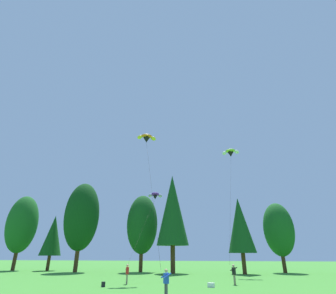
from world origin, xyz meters
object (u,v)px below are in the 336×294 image
(parafoil_kite_far_lime_white, at_px, (231,153))
(picnic_cooler, at_px, (211,285))
(kite_flyer_far, at_px, (234,273))
(parafoil_kite_mid_orange, at_px, (147,138))
(kite_flyer_near, at_px, (127,272))
(kite_flyer_mid, at_px, (166,281))
(backpack, at_px, (103,284))
(parafoil_kite_high_purple, at_px, (155,196))

(parafoil_kite_far_lime_white, relative_size, picnic_cooler, 31.84)
(kite_flyer_far, relative_size, parafoil_kite_mid_orange, 0.11)
(picnic_cooler, bearing_deg, kite_flyer_near, 14.05)
(parafoil_kite_far_lime_white, bearing_deg, picnic_cooler, -104.12)
(kite_flyer_near, distance_m, picnic_cooler, 7.81)
(parafoil_kite_mid_orange, bearing_deg, kite_flyer_mid, -67.37)
(kite_flyer_mid, height_order, backpack, kite_flyer_mid)
(picnic_cooler, bearing_deg, kite_flyer_far, -110.65)
(parafoil_kite_mid_orange, relative_size, parafoil_kite_far_lime_white, 0.93)
(parafoil_kite_high_purple, bearing_deg, parafoil_kite_mid_orange, -80.87)
(parafoil_kite_high_purple, xyz_separation_m, picnic_cooler, (10.13, -22.18, -12.47))
(parafoil_kite_mid_orange, height_order, picnic_cooler, parafoil_kite_mid_orange)
(backpack, bearing_deg, kite_flyer_near, -69.46)
(parafoil_kite_high_purple, distance_m, backpack, 26.64)
(backpack, bearing_deg, kite_flyer_mid, -170.89)
(parafoil_kite_high_purple, distance_m, picnic_cooler, 27.39)
(parafoil_kite_far_lime_white, bearing_deg, parafoil_kite_high_purple, 152.33)
(kite_flyer_far, bearing_deg, parafoil_kite_far_lime_white, 82.38)
(kite_flyer_near, height_order, kite_flyer_far, same)
(kite_flyer_far, xyz_separation_m, backpack, (-11.03, -3.62, -0.80))
(kite_flyer_far, distance_m, picnic_cooler, 3.18)
(kite_flyer_near, xyz_separation_m, kite_flyer_mid, (5.14, -7.67, 0.01))
(kite_flyer_near, relative_size, parafoil_kite_high_purple, 0.08)
(parafoil_kite_far_lime_white, relative_size, backpack, 41.39)
(kite_flyer_far, xyz_separation_m, picnic_cooler, (-2.06, -2.27, -0.83))
(kite_flyer_far, height_order, backpack, kite_flyer_far)
(kite_flyer_near, relative_size, kite_flyer_far, 1.00)
(kite_flyer_mid, xyz_separation_m, picnic_cooler, (2.56, 6.67, -0.83))
(kite_flyer_mid, height_order, parafoil_kite_mid_orange, parafoil_kite_mid_orange)
(parafoil_kite_mid_orange, bearing_deg, kite_flyer_far, -15.09)
(backpack, bearing_deg, parafoil_kite_far_lime_white, -79.27)
(kite_flyer_far, height_order, parafoil_kite_high_purple, parafoil_kite_high_purple)
(kite_flyer_near, distance_m, parafoil_kite_mid_orange, 15.88)
(parafoil_kite_mid_orange, distance_m, picnic_cooler, 18.45)
(parafoil_kite_high_purple, distance_m, parafoil_kite_far_lime_white, 16.41)
(parafoil_kite_high_purple, distance_m, parafoil_kite_mid_orange, 17.99)
(kite_flyer_near, relative_size, picnic_cooler, 3.25)
(parafoil_kite_high_purple, xyz_separation_m, parafoil_kite_mid_orange, (2.79, -17.37, 3.76))
(kite_flyer_mid, distance_m, parafoil_kite_mid_orange, 19.79)
(kite_flyer_near, bearing_deg, parafoil_kite_high_purple, 96.55)
(kite_flyer_near, bearing_deg, kite_flyer_far, 7.37)
(kite_flyer_near, relative_size, kite_flyer_mid, 1.00)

